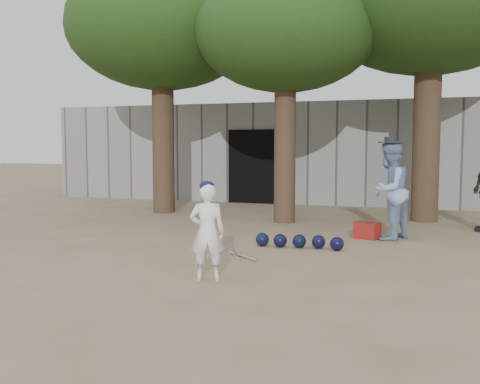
% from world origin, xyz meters
% --- Properties ---
extents(ground, '(70.00, 70.00, 0.00)m').
position_xyz_m(ground, '(0.00, 0.00, 0.00)').
color(ground, '#937C5E').
rests_on(ground, ground).
extents(boy_player, '(0.52, 0.43, 1.25)m').
position_xyz_m(boy_player, '(0.88, -1.19, 0.62)').
color(boy_player, white).
rests_on(boy_player, ground).
extents(spectator_blue, '(1.01, 1.09, 1.81)m').
position_xyz_m(spectator_blue, '(2.95, 2.63, 0.91)').
color(spectator_blue, '#7F9BC4').
rests_on(spectator_blue, ground).
extents(red_bag, '(0.51, 0.46, 0.30)m').
position_xyz_m(red_bag, '(2.57, 2.60, 0.15)').
color(red_bag, '#A22515').
rests_on(red_bag, ground).
extents(back_building, '(16.00, 5.24, 3.00)m').
position_xyz_m(back_building, '(-0.00, 10.33, 1.50)').
color(back_building, gray).
rests_on(back_building, ground).
extents(helmet_row, '(1.51, 0.32, 0.23)m').
position_xyz_m(helmet_row, '(1.56, 1.29, 0.12)').
color(helmet_row, black).
rests_on(helmet_row, ground).
extents(bat_pile, '(0.66, 0.70, 0.06)m').
position_xyz_m(bat_pile, '(0.82, 0.30, 0.03)').
color(bat_pile, '#BDBBC3').
rests_on(bat_pile, ground).
extents(tree_row, '(11.40, 5.80, 6.69)m').
position_xyz_m(tree_row, '(0.74, 5.02, 4.69)').
color(tree_row, brown).
rests_on(tree_row, ground).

